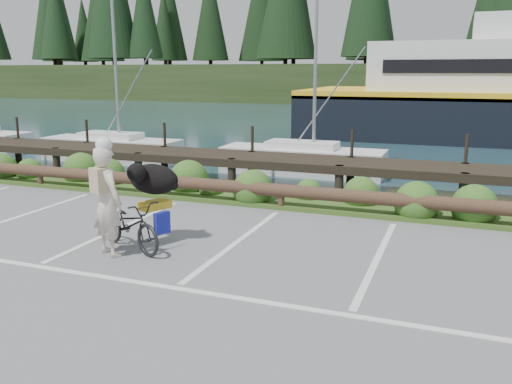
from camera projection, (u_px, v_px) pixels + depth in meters
ground at (188, 279)px, 8.37m from camera, size 72.00×72.00×0.00m
harbor_backdrop at (440, 92)px, 79.88m from camera, size 170.00×160.00×30.00m
vegetation_strip at (290, 201)px, 13.20m from camera, size 34.00×1.60×0.10m
log_rail at (281, 209)px, 12.57m from camera, size 32.00×0.30×0.60m
bicycle at (129, 224)px, 9.68m from camera, size 1.86×1.26×0.92m
cyclist at (107, 201)px, 9.29m from camera, size 0.82×0.70×1.92m
dog at (154, 179)px, 9.92m from camera, size 0.83×1.09×0.57m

